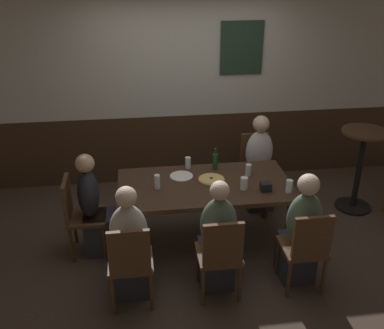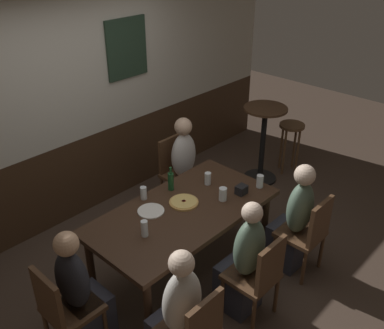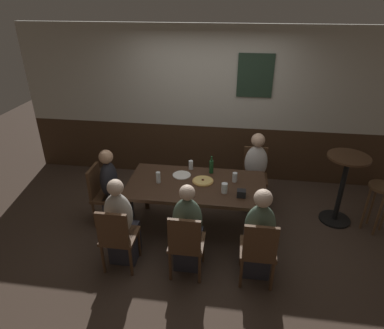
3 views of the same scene
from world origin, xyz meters
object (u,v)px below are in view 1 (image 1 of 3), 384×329
Objects in this scene: chair_mid_near at (220,253)px; condiment_caddy at (266,187)px; chair_left_near at (130,261)px; pint_glass_amber at (244,184)px; person_right_far at (259,169)px; beer_glass_half at (188,163)px; person_mid_near at (217,243)px; chair_right_near at (306,246)px; chair_right_far at (256,164)px; person_right_near at (300,236)px; side_bar_table at (360,164)px; beer_glass_tall at (248,171)px; dining_table at (205,190)px; pizza at (211,179)px; chair_head_west at (79,212)px; beer_bottle_green at (215,161)px; plate_white_large at (181,176)px; person_head_west at (95,212)px; tumbler_water at (289,187)px; pint_glass_stout at (157,182)px; person_left_near at (130,250)px.

condiment_caddy is (0.59, 0.66, 0.29)m from chair_mid_near.
pint_glass_amber is at bearing 31.34° from chair_left_near.
person_right_far is 9.20× the size of beer_glass_half.
chair_right_near is at bearing -11.33° from person_mid_near.
person_right_near is (0.00, -1.62, 0.01)m from chair_right_far.
chair_right_far is at bearing 161.27° from side_bar_table.
chair_right_near reaches higher than beer_glass_tall.
pizza reaches higher than dining_table.
dining_table is at bearing -137.81° from person_right_far.
chair_head_west is at bearing 161.13° from person_right_near.
chair_right_near is at bearing -62.49° from beer_bottle_green.
plate_white_large is at bearing 139.62° from dining_table.
chair_mid_near is 3.10× the size of pizza.
plate_white_large is (-0.10, -0.21, -0.05)m from beer_glass_half.
pint_glass_amber is (0.30, -0.24, 0.05)m from pizza.
pint_glass_amber is (-0.43, 0.56, 0.30)m from person_right_near.
condiment_caddy is (-0.21, -1.12, 0.29)m from chair_right_far.
person_mid_near reaches higher than person_head_west.
pint_glass_amber is 0.55m from beer_bottle_green.
tumbler_water is at bearing -7.69° from chair_head_west.
condiment_caddy is 1.59m from side_bar_table.
chair_right_far is 5.74× the size of pint_glass_stout.
pizza is at bearing -108.34° from beer_bottle_green.
chair_right_near is at bearing -59.49° from pint_glass_amber.
person_left_near reaches higher than person_mid_near.
person_right_near reaches higher than dining_table.
side_bar_table is at bearing 7.40° from plate_white_large.
beer_glass_tall is at bearing 8.84° from pizza.
side_bar_table is (3.34, 0.49, 0.12)m from chair_head_west.
person_head_west reaches higher than chair_head_west.
chair_left_near is 1.62m from chair_right_near.
person_left_near reaches higher than side_bar_table.
beer_glass_tall is 0.53m from tumbler_water.
person_right_near is 0.77m from pint_glass_amber.
chair_head_west reaches higher than dining_table.
condiment_caddy is (-0.21, -0.96, 0.28)m from person_right_far.
condiment_caddy is at bearing 165.26° from tumbler_water.
chair_mid_near is at bearing -117.76° from pint_glass_amber.
pint_glass_amber is (0.38, -0.17, 0.14)m from dining_table.
beer_bottle_green is at bearing 80.95° from person_mid_near.
pizza is at bearing 2.73° from chair_head_west.
chair_mid_near is 3.45× the size of beer_bottle_green.
pizza is 0.29m from beer_bottle_green.
pizza is at bearing 149.76° from condiment_caddy.
person_mid_near is 1.11× the size of side_bar_table.
person_mid_near is (-0.81, 0.16, -0.01)m from chair_right_near.
chair_head_west is 3.45× the size of beer_bottle_green.
pint_glass_amber is 1.20× the size of condiment_caddy.
pint_glass_amber is (0.51, -0.58, 0.01)m from beer_glass_half.
person_right_far reaches higher than plate_white_large.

